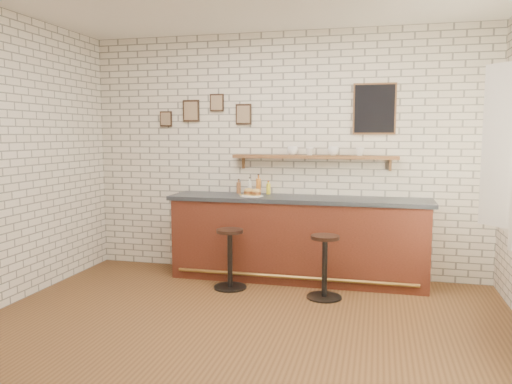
# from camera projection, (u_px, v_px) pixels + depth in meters

# --- Properties ---
(ground) EXTENTS (5.00, 5.00, 0.00)m
(ground) POSITION_uv_depth(u_px,v_px,m) (240.00, 331.00, 4.46)
(ground) COLOR brown
(ground) RESTS_ON ground
(bar_counter) EXTENTS (3.10, 0.65, 1.01)m
(bar_counter) POSITION_uv_depth(u_px,v_px,m) (297.00, 239.00, 5.98)
(bar_counter) COLOR #572317
(bar_counter) RESTS_ON ground
(sandwich_plate) EXTENTS (0.28, 0.28, 0.01)m
(sandwich_plate) POSITION_uv_depth(u_px,v_px,m) (252.00, 196.00, 6.00)
(sandwich_plate) COLOR white
(sandwich_plate) RESTS_ON bar_counter
(ciabatta_sandwich) EXTENTS (0.25, 0.18, 0.08)m
(ciabatta_sandwich) POSITION_uv_depth(u_px,v_px,m) (253.00, 192.00, 5.99)
(ciabatta_sandwich) COLOR tan
(ciabatta_sandwich) RESTS_ON sandwich_plate
(potato_chips) EXTENTS (0.26, 0.18, 0.00)m
(potato_chips) POSITION_uv_depth(u_px,v_px,m) (250.00, 195.00, 6.00)
(potato_chips) COLOR #F1CA55
(potato_chips) RESTS_ON sandwich_plate
(bitters_bottle_brown) EXTENTS (0.06, 0.06, 0.18)m
(bitters_bottle_brown) POSITION_uv_depth(u_px,v_px,m) (239.00, 187.00, 6.29)
(bitters_bottle_brown) COLOR brown
(bitters_bottle_brown) RESTS_ON bar_counter
(bitters_bottle_white) EXTENTS (0.05, 0.05, 0.20)m
(bitters_bottle_white) POSITION_uv_depth(u_px,v_px,m) (250.00, 187.00, 6.25)
(bitters_bottle_white) COLOR silver
(bitters_bottle_white) RESTS_ON bar_counter
(bitters_bottle_amber) EXTENTS (0.06, 0.06, 0.25)m
(bitters_bottle_amber) POSITION_uv_depth(u_px,v_px,m) (258.00, 186.00, 6.22)
(bitters_bottle_amber) COLOR #A95C1B
(bitters_bottle_amber) RESTS_ON bar_counter
(condiment_bottle_yellow) EXTENTS (0.05, 0.05, 0.17)m
(condiment_bottle_yellow) POSITION_uv_depth(u_px,v_px,m) (268.00, 188.00, 6.20)
(condiment_bottle_yellow) COLOR yellow
(condiment_bottle_yellow) RESTS_ON bar_counter
(bar_stool_left) EXTENTS (0.38, 0.38, 0.68)m
(bar_stool_left) POSITION_uv_depth(u_px,v_px,m) (230.00, 257.00, 5.67)
(bar_stool_left) COLOR black
(bar_stool_left) RESTS_ON ground
(bar_stool_right) EXTENTS (0.38, 0.38, 0.68)m
(bar_stool_right) POSITION_uv_depth(u_px,v_px,m) (325.00, 265.00, 5.33)
(bar_stool_right) COLOR black
(bar_stool_right) RESTS_ON ground
(wall_shelf) EXTENTS (2.00, 0.18, 0.18)m
(wall_shelf) POSITION_uv_depth(u_px,v_px,m) (314.00, 157.00, 6.03)
(wall_shelf) COLOR brown
(wall_shelf) RESTS_ON ground
(shelf_cup_a) EXTENTS (0.18, 0.18, 0.11)m
(shelf_cup_a) POSITION_uv_depth(u_px,v_px,m) (293.00, 151.00, 6.08)
(shelf_cup_a) COLOR white
(shelf_cup_a) RESTS_ON wall_shelf
(shelf_cup_b) EXTENTS (0.14, 0.14, 0.09)m
(shelf_cup_b) POSITION_uv_depth(u_px,v_px,m) (310.00, 151.00, 6.03)
(shelf_cup_b) COLOR white
(shelf_cup_b) RESTS_ON wall_shelf
(shelf_cup_c) EXTENTS (0.18, 0.18, 0.11)m
(shelf_cup_c) POSITION_uv_depth(u_px,v_px,m) (333.00, 151.00, 5.96)
(shelf_cup_c) COLOR white
(shelf_cup_c) RESTS_ON wall_shelf
(shelf_cup_d) EXTENTS (0.12, 0.12, 0.09)m
(shelf_cup_d) POSITION_uv_depth(u_px,v_px,m) (360.00, 152.00, 5.89)
(shelf_cup_d) COLOR white
(shelf_cup_d) RESTS_ON wall_shelf
(back_wall_decor) EXTENTS (2.96, 0.02, 0.56)m
(back_wall_decor) POSITION_uv_depth(u_px,v_px,m) (301.00, 110.00, 6.08)
(back_wall_decor) COLOR black
(back_wall_decor) RESTS_ON ground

